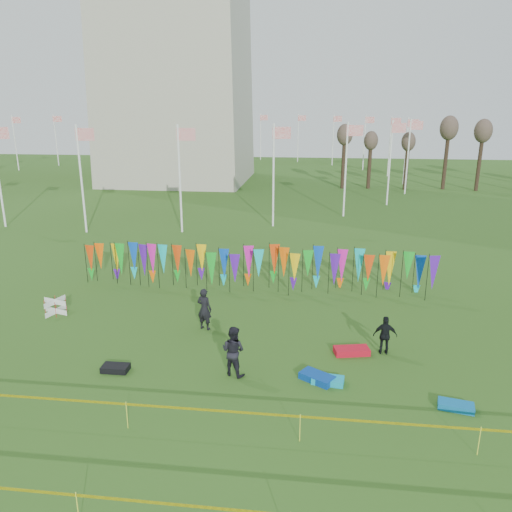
# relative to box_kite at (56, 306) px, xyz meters

# --- Properties ---
(ground) EXTENTS (160.00, 160.00, 0.00)m
(ground) POSITION_rel_box_kite_xyz_m (8.46, -4.90, -0.37)
(ground) COLOR #2B4E16
(ground) RESTS_ON ground
(flagpole_ring) EXTENTS (57.40, 56.16, 8.00)m
(flagpole_ring) POSITION_rel_box_kite_xyz_m (-5.54, 43.10, 3.63)
(flagpole_ring) COLOR white
(flagpole_ring) RESTS_ON ground
(banner_row) EXTENTS (18.64, 0.64, 2.25)m
(banner_row) POSITION_rel_box_kite_xyz_m (8.74, 4.40, 1.00)
(banner_row) COLOR black
(banner_row) RESTS_ON ground
(caution_tape_near) EXTENTS (26.00, 0.02, 0.90)m
(caution_tape_near) POSITION_rel_box_kite_xyz_m (8.24, -7.87, 0.41)
(caution_tape_near) COLOR #E8DF04
(caution_tape_near) RESTS_ON ground
(caution_tape_far) EXTENTS (26.00, 0.02, 0.90)m
(caution_tape_far) POSITION_rel_box_kite_xyz_m (8.24, -11.47, 0.41)
(caution_tape_far) COLOR #E8DF04
(caution_tape_far) RESTS_ON ground
(box_kite) EXTENTS (0.67, 0.67, 0.74)m
(box_kite) POSITION_rel_box_kite_xyz_m (0.00, 0.00, 0.00)
(box_kite) COLOR red
(box_kite) RESTS_ON ground
(person_left) EXTENTS (0.80, 0.68, 1.85)m
(person_left) POSITION_rel_box_kite_xyz_m (7.22, -0.77, 0.56)
(person_left) COLOR black
(person_left) RESTS_ON ground
(person_mid) EXTENTS (1.04, 0.85, 1.85)m
(person_mid) POSITION_rel_box_kite_xyz_m (9.07, -4.39, 0.56)
(person_mid) COLOR black
(person_mid) RESTS_ON ground
(person_right) EXTENTS (0.92, 0.54, 1.55)m
(person_right) POSITION_rel_box_kite_xyz_m (14.65, -2.14, 0.40)
(person_right) COLOR black
(person_right) RESTS_ON ground
(kite_bag_turquoise) EXTENTS (1.17, 0.70, 0.22)m
(kite_bag_turquoise) POSITION_rel_box_kite_xyz_m (12.43, -4.59, -0.26)
(kite_bag_turquoise) COLOR #0DA8CF
(kite_bag_turquoise) RESTS_ON ground
(kite_bag_blue) EXTENTS (1.33, 1.16, 0.25)m
(kite_bag_blue) POSITION_rel_box_kite_xyz_m (12.06, -4.48, -0.25)
(kite_bag_blue) COLOR #0A3EA3
(kite_bag_blue) RESTS_ON ground
(kite_bag_red) EXTENTS (1.44, 0.88, 0.25)m
(kite_bag_red) POSITION_rel_box_kite_xyz_m (13.39, -2.32, -0.25)
(kite_bag_red) COLOR red
(kite_bag_red) RESTS_ON ground
(kite_bag_black) EXTENTS (0.97, 0.56, 0.22)m
(kite_bag_black) POSITION_rel_box_kite_xyz_m (4.77, -4.69, -0.26)
(kite_bag_black) COLOR black
(kite_bag_black) RESTS_ON ground
(kite_bag_teal) EXTENTS (1.17, 0.74, 0.21)m
(kite_bag_teal) POSITION_rel_box_kite_xyz_m (16.47, -5.66, -0.27)
(kite_bag_teal) COLOR #0C6CB4
(kite_bag_teal) RESTS_ON ground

